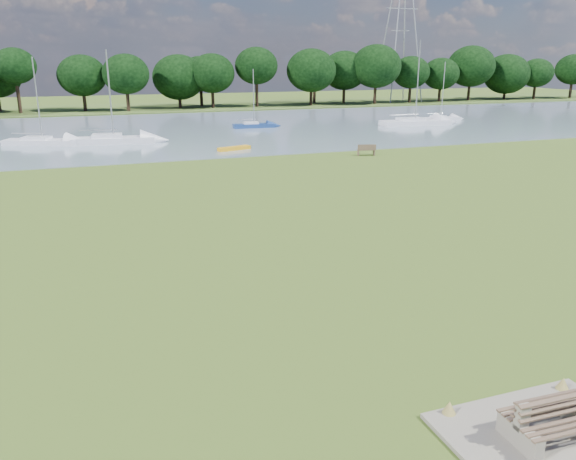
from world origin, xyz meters
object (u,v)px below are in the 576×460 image
object	(u,v)px
sailboat_2	(254,124)
kayak	(234,148)
bench_pair	(553,419)
riverbank_bench	(366,150)
sailboat_6	(42,140)
sailboat_0	(113,138)
sailboat_3	(441,117)
sailboat_1	(414,121)
pylon	(402,5)

from	to	relation	value
sailboat_2	kayak	bearing A→B (deg)	-109.75
bench_pair	riverbank_bench	distance (m)	35.91
sailboat_6	bench_pair	bearing A→B (deg)	-54.54
bench_pair	sailboat_2	size ratio (longest dim) A/B	0.30
kayak	riverbank_bench	bearing A→B (deg)	-49.75
bench_pair	riverbank_bench	xyz separation A→B (m)	(13.05, 33.45, -0.06)
kayak	sailboat_2	bearing A→B (deg)	51.23
riverbank_bench	sailboat_0	bearing A→B (deg)	159.03
riverbank_bench	bench_pair	bearing A→B (deg)	-96.22
sailboat_6	sailboat_3	bearing A→B (deg)	27.85
kayak	sailboat_0	xyz separation A→B (m)	(-9.63, 7.70, 0.36)
sailboat_2	sailboat_6	xyz separation A→B (m)	(-22.08, -6.03, 0.00)
kayak	sailboat_0	bearing A→B (deg)	124.82
bench_pair	sailboat_1	size ratio (longest dim) A/B	0.20
sailboat_1	sailboat_3	distance (m)	6.57
pylon	sailboat_1	distance (m)	40.22
pylon	riverbank_bench	bearing A→B (deg)	-122.62
pylon	kayak	bearing A→B (deg)	-133.39
pylon	sailboat_6	distance (m)	69.43
sailboat_1	sailboat_2	bearing A→B (deg)	171.37
bench_pair	pylon	world-z (taller)	pylon
kayak	sailboat_1	world-z (taller)	sailboat_1
riverbank_bench	sailboat_2	world-z (taller)	sailboat_2
bench_pair	pylon	distance (m)	96.82
sailboat_3	sailboat_2	bearing A→B (deg)	179.35
bench_pair	sailboat_6	bearing A→B (deg)	105.78
sailboat_2	bench_pair	bearing A→B (deg)	-97.57
sailboat_0	sailboat_3	world-z (taller)	sailboat_0
sailboat_1	sailboat_6	distance (m)	40.98
riverbank_bench	sailboat_2	bearing A→B (deg)	113.79
riverbank_bench	sailboat_3	xyz separation A→B (m)	(21.33, 20.81, -0.02)
bench_pair	sailboat_1	distance (m)	58.60
bench_pair	riverbank_bench	world-z (taller)	bench_pair
sailboat_0	sailboat_1	size ratio (longest dim) A/B	0.87
riverbank_bench	sailboat_0	xyz separation A→B (m)	(-19.16, 13.95, 0.09)
bench_pair	sailboat_0	distance (m)	47.79
sailboat_2	sailboat_3	xyz separation A→B (m)	(24.62, -0.69, -0.01)
bench_pair	sailboat_0	size ratio (longest dim) A/B	0.24
sailboat_2	sailboat_3	bearing A→B (deg)	0.90
pylon	sailboat_0	size ratio (longest dim) A/B	3.12
bench_pair	pylon	bearing A→B (deg)	63.26
kayak	sailboat_1	size ratio (longest dim) A/B	0.31
sailboat_1	sailboat_3	world-z (taller)	sailboat_1
kayak	pylon	xyz separation A→B (m)	(41.88, 44.30, 16.37)
sailboat_0	sailboat_2	bearing A→B (deg)	33.70
riverbank_bench	sailboat_1	size ratio (longest dim) A/B	0.16
sailboat_0	sailboat_2	xyz separation A→B (m)	(15.87, 7.55, -0.11)
pylon	sailboat_6	bearing A→B (deg)	-148.71
sailboat_3	pylon	bearing A→B (deg)	70.63
sailboat_3	riverbank_bench	bearing A→B (deg)	-134.75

